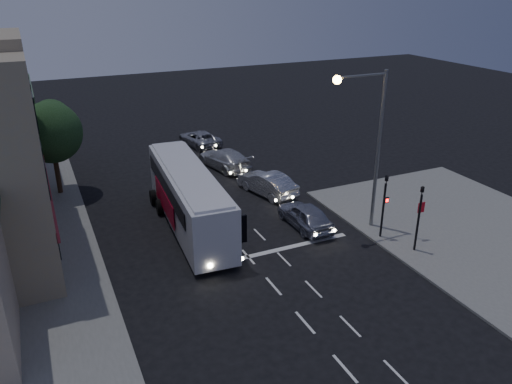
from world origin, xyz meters
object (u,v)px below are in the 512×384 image
car_sedan_a (267,183)px  traffic_signal_main (385,199)px  traffic_signal_side (420,211)px  car_sedan_c (199,138)px  car_sedan_b (224,159)px  streetlight (370,134)px  tour_bus (189,197)px  car_suv (305,215)px  street_tree (50,130)px  regulatory_sign (420,214)px

car_sedan_a → traffic_signal_main: (3.06, -8.34, 1.64)m
car_sedan_a → traffic_signal_side: 11.10m
car_sedan_c → traffic_signal_main: 20.89m
car_sedan_b → streetlight: streetlight is taller
tour_bus → car_suv: (6.13, -2.84, -1.18)m
car_suv → car_sedan_c: bearing=-88.6°
car_sedan_a → car_sedan_c: 12.15m
car_sedan_a → streetlight: bearing=97.5°
streetlight → street_tree: streetlight is taller
tour_bus → traffic_signal_side: bearing=-34.4°
tour_bus → traffic_signal_main: traffic_signal_main is taller
car_sedan_a → streetlight: (2.80, -6.92, 4.96)m
tour_bus → streetlight: streetlight is taller
tour_bus → car_sedan_b: bearing=60.9°
tour_bus → car_sedan_c: tour_bus is taller
street_tree → car_sedan_c: bearing=27.3°
car_sedan_a → regulatory_sign: bearing=102.4°
car_suv → car_sedan_a: car_sedan_a is taller
car_sedan_b → traffic_signal_main: traffic_signal_main is taller
traffic_signal_side → regulatory_sign: size_ratio=1.86×
tour_bus → streetlight: 10.75m
car_sedan_c → traffic_signal_main: traffic_signal_main is taller
car_sedan_a → street_tree: 14.54m
tour_bus → car_sedan_a: (6.22, 2.48, -1.14)m
car_sedan_c → regulatory_sign: (5.45, -21.49, 0.93)m
car_suv → regulatory_sign: 6.36m
regulatory_sign → street_tree: bearing=138.9°
tour_bus → regulatory_sign: size_ratio=5.31×
streetlight → regulatory_sign: bearing=-51.3°
tour_bus → street_tree: street_tree is taller
traffic_signal_side → streetlight: (-0.96, 3.40, 3.31)m
car_suv → traffic_signal_main: (3.14, -3.02, 1.68)m
car_sedan_a → traffic_signal_main: bearing=95.6°
car_sedan_a → car_sedan_c: size_ratio=0.99×
street_tree → car_suv: bearing=-41.5°
car_sedan_a → traffic_signal_side: (3.76, -10.32, 1.64)m
car_sedan_a → regulatory_sign: size_ratio=2.15×
car_sedan_a → regulatory_sign: 10.53m
tour_bus → traffic_signal_side: (9.97, -7.84, 0.50)m
car_suv → traffic_signal_side: 6.53m
tour_bus → car_sedan_c: bearing=73.1°
car_sedan_a → traffic_signal_side: traffic_signal_side is taller
tour_bus → traffic_signal_side: 12.69m
regulatory_sign → streetlight: bearing=128.7°
traffic_signal_main → traffic_signal_side: (0.70, -1.98, 0.00)m
car_sedan_a → car_sedan_b: car_sedan_a is taller
streetlight → traffic_signal_main: bearing=-79.8°
car_suv → streetlight: size_ratio=0.48×
tour_bus → traffic_signal_side: traffic_signal_side is taller
car_suv → streetlight: streetlight is taller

